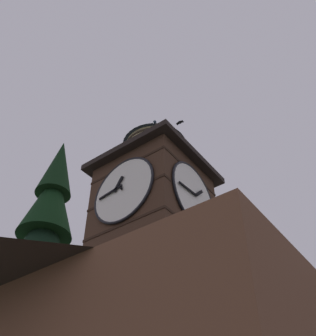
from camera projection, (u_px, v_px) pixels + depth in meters
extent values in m
pyramid|color=#2D231E|center=(176.00, 323.00, 11.89)|extent=(12.50, 10.80, 2.04)
cube|color=#422B1E|center=(154.00, 231.00, 14.71)|extent=(3.52, 3.52, 5.14)
cube|color=black|center=(153.00, 281.00, 13.43)|extent=(3.56, 3.56, 0.10)
cube|color=black|center=(154.00, 247.00, 14.27)|extent=(3.56, 3.56, 0.10)
cube|color=black|center=(154.00, 217.00, 15.11)|extent=(3.56, 3.56, 0.10)
cube|color=black|center=(154.00, 190.00, 15.95)|extent=(3.56, 3.56, 0.10)
cylinder|color=white|center=(194.00, 196.00, 14.41)|extent=(2.62, 0.10, 2.62)
torus|color=black|center=(194.00, 196.00, 14.40)|extent=(2.72, 0.10, 2.72)
cube|color=black|center=(199.00, 193.00, 14.65)|extent=(0.55, 0.04, 0.55)
cube|color=black|center=(188.00, 189.00, 14.01)|extent=(1.08, 0.04, 0.17)
sphere|color=black|center=(196.00, 195.00, 14.36)|extent=(0.10, 0.10, 0.10)
cylinder|color=white|center=(123.00, 190.00, 14.13)|extent=(0.10, 2.62, 2.62)
torus|color=black|center=(123.00, 190.00, 14.12)|extent=(0.10, 2.72, 2.72)
cube|color=black|center=(118.00, 184.00, 14.33)|extent=(0.04, 0.45, 0.62)
cube|color=black|center=(110.00, 192.00, 14.36)|extent=(0.04, 1.08, 0.23)
sphere|color=black|center=(121.00, 188.00, 14.06)|extent=(0.10, 0.10, 0.10)
cube|color=black|center=(154.00, 174.00, 16.47)|extent=(4.22, 4.22, 0.25)
cylinder|color=tan|center=(154.00, 159.00, 17.03)|extent=(2.51, 2.51, 1.45)
cylinder|color=#2D2319|center=(154.00, 169.00, 16.67)|extent=(2.57, 2.57, 0.10)
cylinder|color=#2D2319|center=(154.00, 162.00, 16.91)|extent=(2.57, 2.57, 0.10)
cylinder|color=#2D2319|center=(154.00, 156.00, 17.15)|extent=(2.57, 2.57, 0.10)
cylinder|color=#2D2319|center=(155.00, 150.00, 17.39)|extent=(2.57, 2.57, 0.10)
cone|color=#2D3847|center=(155.00, 135.00, 17.99)|extent=(2.81, 2.81, 1.49)
sphere|color=#2D3847|center=(155.00, 122.00, 18.55)|extent=(0.16, 0.16, 0.16)
cone|color=black|center=(29.00, 303.00, 17.10)|extent=(4.34, 4.34, 3.54)
cone|color=black|center=(42.00, 244.00, 18.99)|extent=(3.52, 3.52, 4.27)
cone|color=black|center=(51.00, 201.00, 20.62)|extent=(2.69, 2.69, 4.18)
cone|color=black|center=(59.00, 167.00, 22.15)|extent=(1.87, 1.87, 3.80)
ellipsoid|color=black|center=(180.00, 122.00, 23.00)|extent=(0.23, 0.13, 0.12)
cube|color=black|center=(182.00, 122.00, 22.95)|extent=(0.17, 0.23, 0.10)
cube|color=black|center=(178.00, 123.00, 23.05)|extent=(0.17, 0.23, 0.10)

